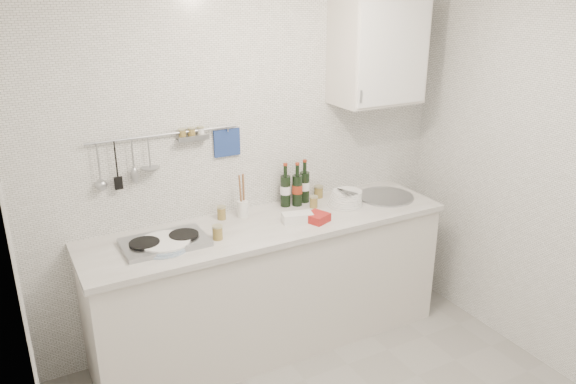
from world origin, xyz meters
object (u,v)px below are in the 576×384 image
object	(u,v)px
wall_cabinet	(378,52)
plate_stack_hob	(164,244)
plate_stack_sink	(346,198)
utensil_crock	(243,206)
wine_bottles	(296,183)

from	to	relation	value
wall_cabinet	plate_stack_hob	bearing A→B (deg)	-174.66
plate_stack_hob	plate_stack_sink	bearing A→B (deg)	2.44
plate_stack_sink	utensil_crock	distance (m)	0.74
utensil_crock	plate_stack_hob	bearing A→B (deg)	-161.27
wine_bottles	wall_cabinet	bearing A→B (deg)	-7.54
plate_stack_sink	plate_stack_hob	bearing A→B (deg)	-177.56
wall_cabinet	utensil_crock	xyz separation A→B (m)	(-1.01, 0.05, -0.96)
wall_cabinet	utensil_crock	bearing A→B (deg)	177.01
plate_stack_sink	wine_bottles	xyz separation A→B (m)	(-0.31, 0.17, 0.11)
utensil_crock	plate_stack_sink	bearing A→B (deg)	-11.41
plate_stack_hob	utensil_crock	xyz separation A→B (m)	(0.60, 0.20, 0.05)
wine_bottles	utensil_crock	xyz separation A→B (m)	(-0.42, -0.03, -0.08)
wall_cabinet	plate_stack_hob	distance (m)	1.91
plate_stack_sink	utensil_crock	world-z (taller)	utensil_crock
wall_cabinet	plate_stack_sink	distance (m)	1.03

